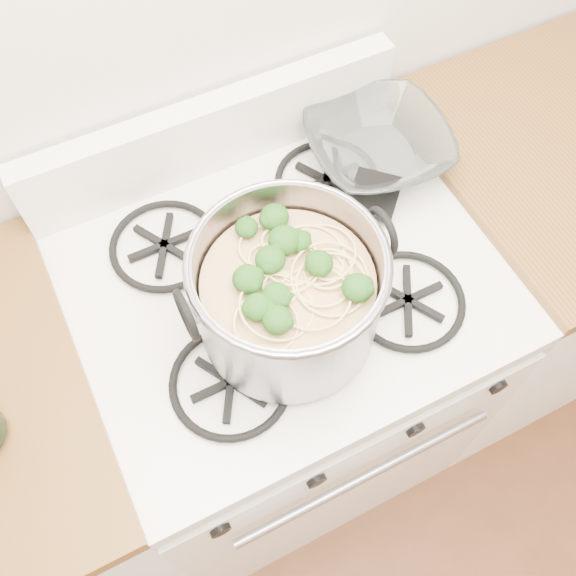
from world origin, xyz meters
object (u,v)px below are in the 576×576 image
at_px(spatula, 375,192).
at_px(glass_bowl, 377,151).
at_px(stock_pot, 288,295).
at_px(gas_range, 285,374).

xyz_separation_m(spatula, glass_bowl, (0.05, 0.08, 0.00)).
distance_m(spatula, glass_bowl, 0.10).
distance_m(stock_pot, spatula, 0.33).
relative_size(stock_pot, spatula, 1.08).
bearing_deg(glass_bowl, gas_range, -150.96).
relative_size(spatula, glass_bowl, 2.84).
xyz_separation_m(stock_pot, glass_bowl, (0.32, 0.25, -0.08)).
distance_m(stock_pot, glass_bowl, 0.42).
xyz_separation_m(gas_range, stock_pot, (-0.04, -0.10, 0.58)).
bearing_deg(gas_range, stock_pot, -112.60).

